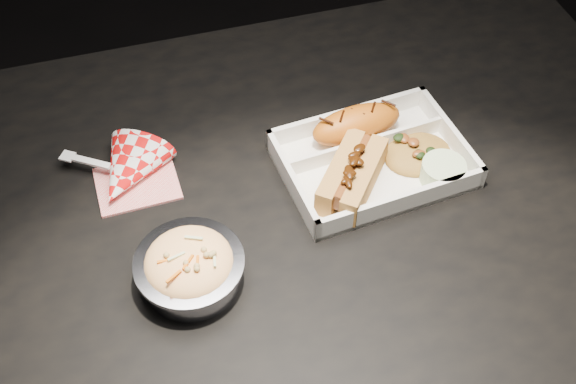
# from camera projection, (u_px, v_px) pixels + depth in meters

# --- Properties ---
(dining_table) EXTENTS (1.20, 0.80, 0.75)m
(dining_table) POSITION_uv_depth(u_px,v_px,m) (279.00, 248.00, 1.03)
(dining_table) COLOR black
(dining_table) RESTS_ON ground
(food_tray) EXTENTS (0.27, 0.20, 0.04)m
(food_tray) POSITION_uv_depth(u_px,v_px,m) (372.00, 162.00, 1.01)
(food_tray) COLOR silver
(food_tray) RESTS_ON dining_table
(fried_pastry) EXTENTS (0.14, 0.07, 0.05)m
(fried_pastry) POSITION_uv_depth(u_px,v_px,m) (357.00, 124.00, 1.02)
(fried_pastry) COLOR #C76113
(fried_pastry) RESTS_ON food_tray
(hotdog) EXTENTS (0.13, 0.14, 0.06)m
(hotdog) POSITION_uv_depth(u_px,v_px,m) (352.00, 174.00, 0.96)
(hotdog) COLOR #B9823F
(hotdog) RESTS_ON food_tray
(fried_rice_mound) EXTENTS (0.10, 0.09, 0.03)m
(fried_rice_mound) POSITION_uv_depth(u_px,v_px,m) (419.00, 149.00, 1.00)
(fried_rice_mound) COLOR #AD7B32
(fried_rice_mound) RESTS_ON food_tray
(cupcake_liner) EXTENTS (0.06, 0.06, 0.03)m
(cupcake_liner) POSITION_uv_depth(u_px,v_px,m) (443.00, 172.00, 0.98)
(cupcake_liner) COLOR beige
(cupcake_liner) RESTS_ON food_tray
(foil_coleslaw_cup) EXTENTS (0.13, 0.13, 0.07)m
(foil_coleslaw_cup) POSITION_uv_depth(u_px,v_px,m) (190.00, 267.00, 0.87)
(foil_coleslaw_cup) COLOR silver
(foil_coleslaw_cup) RESTS_ON dining_table
(napkin_fork) EXTENTS (0.16, 0.15, 0.10)m
(napkin_fork) POSITION_uv_depth(u_px,v_px,m) (127.00, 173.00, 0.98)
(napkin_fork) COLOR red
(napkin_fork) RESTS_ON dining_table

